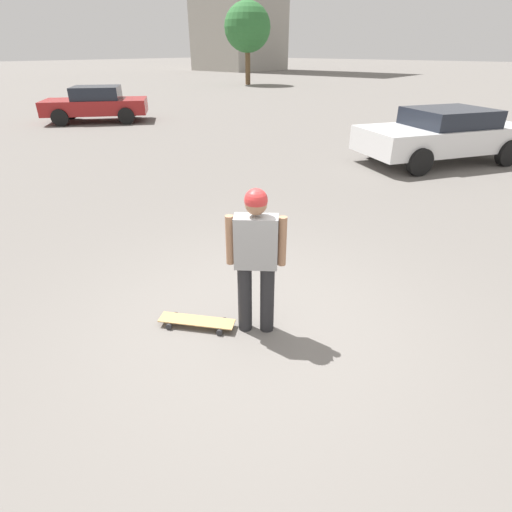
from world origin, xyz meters
name	(u,v)px	position (x,y,z in m)	size (l,w,h in m)	color
ground_plane	(256,328)	(0.00, 0.00, 0.00)	(220.00, 220.00, 0.00)	slate
person	(256,254)	(0.00, 0.00, 0.93)	(0.49, 0.42, 1.61)	#262628
skateboard	(197,321)	(0.52, 0.40, 0.07)	(0.82, 0.60, 0.08)	tan
car_parked_near	(443,134)	(1.06, -8.78, 0.73)	(3.83, 4.80, 1.38)	silver
car_parked_far	(96,103)	(14.24, -6.22, 0.72)	(3.99, 4.35, 1.38)	maroon
tree_distant	(247,27)	(22.42, -24.65, 4.23)	(3.73, 3.73, 6.12)	brown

